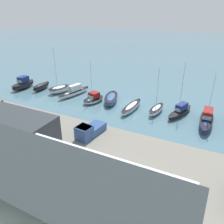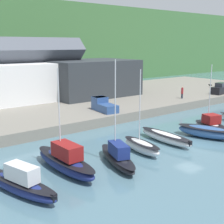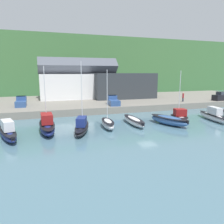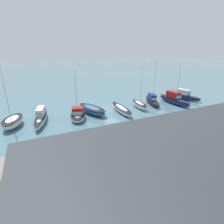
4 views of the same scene
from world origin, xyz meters
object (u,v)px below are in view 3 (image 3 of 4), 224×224
moored_boat_4 (134,121)px  person_on_quay (183,97)px  moored_boat_7 (213,116)px  dog_on_quay (220,95)px  parked_car_0 (221,97)px  moored_boat_0 (8,132)px  moored_boat_2 (82,127)px  moored_boat_6 (179,117)px  pickup_truck_1 (113,101)px  moored_boat_5 (169,120)px  moored_boat_1 (47,125)px  pickup_truck_0 (21,102)px  moored_boat_3 (108,123)px

moored_boat_4 → person_on_quay: bearing=37.5°
moored_boat_7 → dog_on_quay: 29.07m
parked_car_0 → moored_boat_0: bearing=99.7°
moored_boat_2 → parked_car_0: 39.21m
moored_boat_6 → dog_on_quay: moored_boat_6 is taller
moored_boat_6 → person_on_quay: (10.06, 12.75, 1.66)m
moored_boat_0 → moored_boat_4: (17.64, 1.74, -0.24)m
pickup_truck_1 → moored_boat_5: bearing=-67.5°
moored_boat_5 → moored_boat_7: (8.80, 0.29, 0.11)m
moored_boat_2 → moored_boat_6: bearing=24.1°
moored_boat_4 → dog_on_quay: dog_on_quay is taller
moored_boat_1 → pickup_truck_1: 19.29m
moored_boat_4 → moored_boat_5: 5.46m
moored_boat_7 → person_on_quay: 14.91m
moored_boat_1 → moored_boat_2: bearing=-21.7°
moored_boat_5 → person_on_quay: bearing=29.7°
moored_boat_7 → pickup_truck_1: (-12.90, 14.59, 1.30)m
moored_boat_0 → moored_boat_5: size_ratio=1.08×
moored_boat_4 → moored_boat_5: size_ratio=1.03×
moored_boat_0 → moored_boat_1: moored_boat_1 is taller
moored_boat_5 → pickup_truck_1: bearing=87.4°
moored_boat_4 → dog_on_quay: bearing=30.5°
parked_car_0 → pickup_truck_1: (-27.32, 1.58, -0.10)m
pickup_truck_0 → person_on_quay: person_on_quay is taller
person_on_quay → moored_boat_2: bearing=-151.6°
parked_car_0 → pickup_truck_0: parked_car_0 is taller
moored_boat_1 → moored_boat_2: size_ratio=0.93×
moored_boat_3 → pickup_truck_1: moored_boat_3 is taller
moored_boat_5 → pickup_truck_1: pickup_truck_1 is taller
moored_boat_1 → person_on_quay: 33.80m
pickup_truck_0 → person_on_quay: (35.52, -4.67, 0.28)m
moored_boat_2 → moored_boat_6: size_ratio=1.14×
moored_boat_0 → moored_boat_7: (31.59, 0.20, 0.01)m
moored_boat_0 → dog_on_quay: moored_boat_0 is taller
moored_boat_1 → moored_boat_2: (4.46, -1.69, -0.17)m
moored_boat_1 → moored_boat_2: 4.77m
moored_boat_6 → pickup_truck_1: (-7.19, 13.16, 1.38)m
moored_boat_4 → pickup_truck_0: (-17.22, 17.31, 1.54)m
dog_on_quay → parked_car_0: bearing=-147.3°
moored_boat_4 → pickup_truck_0: bearing=137.7°
moored_boat_5 → pickup_truck_1: (-4.10, 14.88, 1.41)m
moored_boat_3 → pickup_truck_0: moored_boat_3 is taller
moored_boat_0 → moored_boat_2: bearing=-15.7°
pickup_truck_0 → moored_boat_3: bearing=-54.2°
moored_boat_4 → parked_car_0: (28.36, 11.47, 1.64)m
moored_boat_5 → pickup_truck_0: size_ratio=1.57×
moored_boat_0 → person_on_quay: bearing=6.8°
moored_boat_2 → dog_on_quay: bearing=43.1°
moored_boat_3 → moored_boat_6: size_ratio=1.01×
moored_boat_1 → pickup_truck_0: bearing=102.7°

